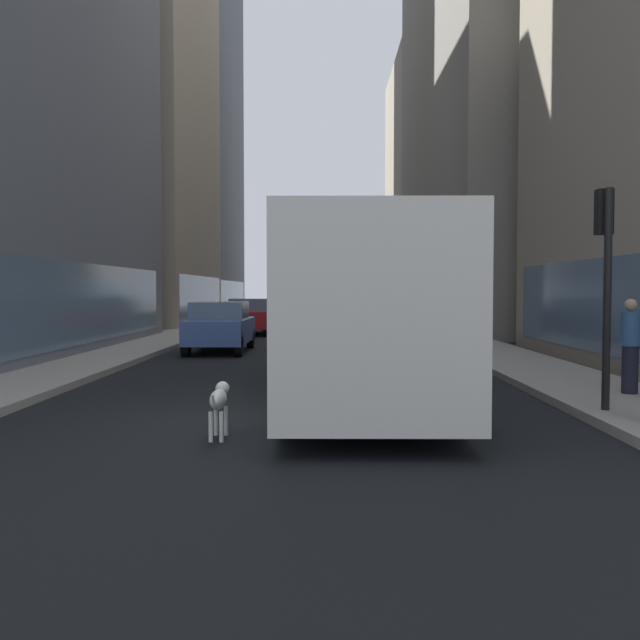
# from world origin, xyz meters

# --- Properties ---
(ground_plane) EXTENTS (120.00, 120.00, 0.00)m
(ground_plane) POSITION_xyz_m (0.00, 35.00, 0.00)
(ground_plane) COLOR black
(sidewalk_left) EXTENTS (2.40, 110.00, 0.15)m
(sidewalk_left) POSITION_xyz_m (-5.70, 35.00, 0.07)
(sidewalk_left) COLOR #9E9991
(sidewalk_left) RESTS_ON ground
(sidewalk_right) EXTENTS (2.40, 110.00, 0.15)m
(sidewalk_right) POSITION_xyz_m (5.70, 35.00, 0.07)
(sidewalk_right) COLOR #9E9991
(sidewalk_right) RESTS_ON ground
(building_left_mid) EXTENTS (10.82, 14.02, 23.43)m
(building_left_mid) POSITION_xyz_m (-11.90, 29.13, 11.71)
(building_left_mid) COLOR #A0937F
(building_left_mid) RESTS_ON ground
(building_left_far) EXTENTS (8.85, 19.93, 37.00)m
(building_left_far) POSITION_xyz_m (-11.90, 48.19, 18.49)
(building_left_far) COLOR #4C515B
(building_left_far) RESTS_ON ground
(building_right_far) EXTENTS (10.87, 17.08, 21.55)m
(building_right_far) POSITION_xyz_m (11.90, 49.32, 10.77)
(building_right_far) COLOR #A0937F
(building_right_far) RESTS_ON ground
(transit_bus) EXTENTS (2.78, 11.53, 3.05)m
(transit_bus) POSITION_xyz_m (1.20, 3.11, 1.78)
(transit_bus) COLOR silver
(transit_bus) RESTS_ON ground
(car_black_suv) EXTENTS (1.86, 4.15, 1.62)m
(car_black_suv) POSITION_xyz_m (2.80, 21.44, 0.82)
(car_black_suv) COLOR black
(car_black_suv) RESTS_ON ground
(car_grey_wagon) EXTENTS (1.92, 3.97, 1.62)m
(car_grey_wagon) POSITION_xyz_m (2.80, 44.08, 0.82)
(car_grey_wagon) COLOR slate
(car_grey_wagon) RESTS_ON ground
(car_red_coupe) EXTENTS (1.87, 4.55, 1.62)m
(car_red_coupe) POSITION_xyz_m (-2.80, 20.79, 0.82)
(car_red_coupe) COLOR red
(car_red_coupe) RESTS_ON ground
(car_blue_hatchback) EXTENTS (1.81, 4.10, 1.62)m
(car_blue_hatchback) POSITION_xyz_m (-2.80, 11.69, 0.82)
(car_blue_hatchback) COLOR #4C6BB7
(car_blue_hatchback) RESTS_ON ground
(dalmatian_dog) EXTENTS (0.22, 0.96, 0.72)m
(dalmatian_dog) POSITION_xyz_m (-0.85, -1.20, 0.51)
(dalmatian_dog) COLOR white
(dalmatian_dog) RESTS_ON ground
(pedestrian_with_handbag) EXTENTS (0.45, 0.34, 1.69)m
(pedestrian_with_handbag) POSITION_xyz_m (6.03, 1.85, 1.01)
(pedestrian_with_handbag) COLOR #1E1E2D
(pedestrian_with_handbag) RESTS_ON sidewalk_right
(traffic_light_near) EXTENTS (0.24, 0.40, 3.40)m
(traffic_light_near) POSITION_xyz_m (4.90, 0.23, 2.44)
(traffic_light_near) COLOR black
(traffic_light_near) RESTS_ON sidewalk_right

